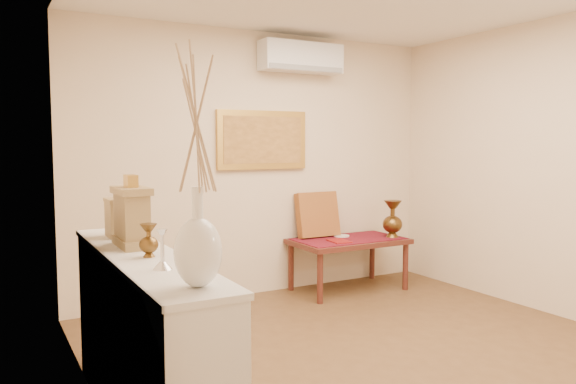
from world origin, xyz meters
TOP-DOWN VIEW (x-y plane):
  - floor at (0.00, 0.00)m, footprint 4.50×4.50m
  - wall_back at (0.00, 2.25)m, footprint 4.00×0.02m
  - wall_left at (-2.00, 0.00)m, footprint 0.02×4.50m
  - white_vase at (-1.80, -0.81)m, footprint 0.20×0.20m
  - candlestick at (-1.83, -0.42)m, footprint 0.09×0.09m
  - brass_urn_small at (-1.81, -0.11)m, footprint 0.10×0.10m
  - table_cloth at (0.85, 1.88)m, footprint 1.14×0.59m
  - brass_urn_tall at (1.32, 1.73)m, footprint 0.21×0.21m
  - plate at (0.85, 2.02)m, footprint 0.17×0.17m
  - menu at (0.65, 1.76)m, footprint 0.21×0.27m
  - cushion at (0.62, 2.13)m, footprint 0.48×0.20m
  - display_ledge at (-1.82, 0.00)m, footprint 0.37×2.02m
  - mantel_clock at (-1.81, 0.24)m, footprint 0.17×0.36m
  - wooden_chest at (-1.80, 0.60)m, footprint 0.16×0.21m
  - low_table at (0.85, 1.88)m, footprint 1.20×0.70m
  - painting at (0.00, 2.22)m, footprint 1.00×0.06m
  - ac_unit at (0.40, 2.12)m, footprint 0.90×0.25m

SIDE VIEW (x-z plane):
  - floor at x=0.00m, z-range 0.00..0.00m
  - low_table at x=0.85m, z-range 0.21..0.76m
  - display_ledge at x=-1.82m, z-range 0.00..0.98m
  - table_cloth at x=0.85m, z-range 0.55..0.56m
  - plate at x=0.85m, z-range 0.56..0.57m
  - menu at x=0.65m, z-range 0.56..0.57m
  - brass_urn_tall at x=1.32m, z-range 0.56..1.04m
  - cushion at x=0.62m, z-range 0.55..1.04m
  - candlestick at x=-1.83m, z-range 0.98..1.17m
  - brass_urn_small at x=-1.81m, z-range 0.98..1.20m
  - wooden_chest at x=-1.80m, z-range 0.98..1.22m
  - mantel_clock at x=-1.81m, z-range 0.95..1.36m
  - wall_back at x=0.00m, z-range 0.00..2.70m
  - wall_left at x=-2.00m, z-range 0.00..2.70m
  - white_vase at x=-1.80m, z-range 0.98..2.02m
  - painting at x=0.00m, z-range 1.30..1.90m
  - ac_unit at x=0.40m, z-range 2.30..2.60m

